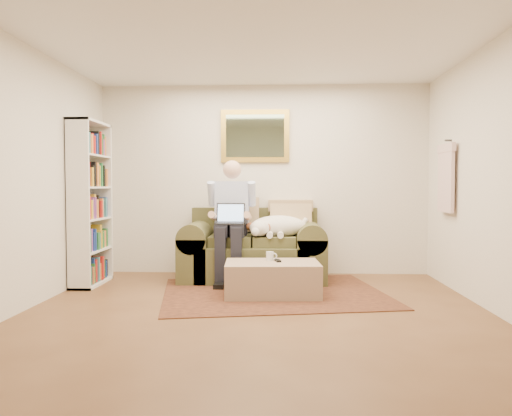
# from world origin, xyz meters

# --- Properties ---
(room_shell) EXTENTS (4.51, 5.00, 2.61)m
(room_shell) POSITION_xyz_m (0.00, 0.35, 1.30)
(room_shell) COLOR brown
(room_shell) RESTS_ON ground
(rug) EXTENTS (2.75, 2.35, 0.01)m
(rug) POSITION_xyz_m (0.16, 1.19, 0.01)
(rug) COLOR black
(rug) RESTS_ON room_shell
(sofa) EXTENTS (1.83, 0.93, 1.10)m
(sofa) POSITION_xyz_m (-0.12, 2.00, 0.32)
(sofa) COLOR brown
(sofa) RESTS_ON room_shell
(seated_man) EXTENTS (0.60, 0.86, 1.54)m
(seated_man) POSITION_xyz_m (-0.39, 1.83, 0.77)
(seated_man) COLOR #8C98D8
(seated_man) RESTS_ON sofa
(laptop) EXTENTS (0.36, 0.28, 0.26)m
(laptop) POSITION_xyz_m (-0.39, 1.76, 0.81)
(laptop) COLOR black
(laptop) RESTS_ON seated_man
(sleeping_dog) EXTENTS (0.76, 0.47, 0.28)m
(sleeping_dog) POSITION_xyz_m (0.21, 1.91, 0.70)
(sleeping_dog) COLOR white
(sleeping_dog) RESTS_ON sofa
(ottoman) EXTENTS (1.06, 0.71, 0.37)m
(ottoman) POSITION_xyz_m (0.14, 1.06, 0.19)
(ottoman) COLOR tan
(ottoman) RESTS_ON room_shell
(coffee_mug) EXTENTS (0.08, 0.08, 0.10)m
(coffee_mug) POSITION_xyz_m (0.11, 1.17, 0.42)
(coffee_mug) COLOR white
(coffee_mug) RESTS_ON ottoman
(tv_remote) EXTENTS (0.08, 0.16, 0.02)m
(tv_remote) POSITION_xyz_m (0.20, 1.10, 0.38)
(tv_remote) COLOR black
(tv_remote) RESTS_ON ottoman
(bookshelf) EXTENTS (0.28, 0.80, 2.00)m
(bookshelf) POSITION_xyz_m (-2.10, 1.60, 1.00)
(bookshelf) COLOR white
(bookshelf) RESTS_ON room_shell
(wall_mirror) EXTENTS (0.94, 0.04, 0.72)m
(wall_mirror) POSITION_xyz_m (-0.12, 2.47, 1.90)
(wall_mirror) COLOR gold
(wall_mirror) RESTS_ON room_shell
(hanging_shirt) EXTENTS (0.06, 0.52, 0.90)m
(hanging_shirt) POSITION_xyz_m (2.19, 1.60, 1.35)
(hanging_shirt) COLOR beige
(hanging_shirt) RESTS_ON room_shell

